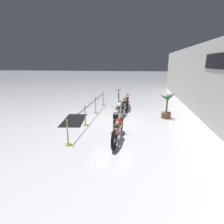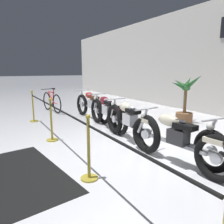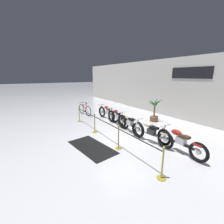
{
  "view_description": "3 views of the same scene",
  "coord_description": "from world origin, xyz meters",
  "px_view_note": "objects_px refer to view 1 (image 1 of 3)",
  "views": [
    {
      "loc": [
        9.28,
        1.51,
        3.09
      ],
      "look_at": [
        0.8,
        0.2,
        0.67
      ],
      "focal_mm": 28.0,
      "sensor_mm": 36.0,
      "label": 1
    },
    {
      "loc": [
        4.12,
        -2.41,
        1.71
      ],
      "look_at": [
        -1.37,
        0.76,
        0.48
      ],
      "focal_mm": 35.0,
      "sensor_mm": 36.0,
      "label": 2
    },
    {
      "loc": [
        5.87,
        -4.45,
        3.0
      ],
      "look_at": [
        -1.41,
        0.2,
        0.89
      ],
      "focal_mm": 24.0,
      "sensor_mm": 36.0,
      "label": 3
    }
  ],
  "objects_px": {
    "floor_banner": "(74,120)",
    "stanchion_mid_left": "(96,108)",
    "stanchion_far_left": "(96,102)",
    "motorcycle_red_0": "(127,101)",
    "motorcycle_cream_2": "(119,111)",
    "potted_palm_left_of_row": "(167,106)",
    "motorcycle_maroon_1": "(124,106)",
    "bicycle": "(119,97)",
    "motorcycle_cream_3": "(115,120)",
    "stanchion_far_right": "(68,136)",
    "stanchion_mid_right": "(85,119)",
    "motorcycle_red_4": "(118,130)"
  },
  "relations": [
    {
      "from": "stanchion_far_left",
      "to": "stanchion_mid_left",
      "type": "relative_size",
      "value": 6.52
    },
    {
      "from": "bicycle",
      "to": "stanchion_far_left",
      "type": "height_order",
      "value": "stanchion_far_left"
    },
    {
      "from": "stanchion_far_right",
      "to": "floor_banner",
      "type": "xyz_separation_m",
      "value": [
        -2.96,
        -0.89,
        -0.35
      ]
    },
    {
      "from": "bicycle",
      "to": "potted_palm_left_of_row",
      "type": "height_order",
      "value": "potted_palm_left_of_row"
    },
    {
      "from": "motorcycle_maroon_1",
      "to": "stanchion_far_left",
      "type": "relative_size",
      "value": 0.34
    },
    {
      "from": "stanchion_mid_left",
      "to": "floor_banner",
      "type": "relative_size",
      "value": 0.44
    },
    {
      "from": "motorcycle_red_4",
      "to": "bicycle",
      "type": "bearing_deg",
      "value": -173.64
    },
    {
      "from": "bicycle",
      "to": "potted_palm_left_of_row",
      "type": "distance_m",
      "value": 5.24
    },
    {
      "from": "motorcycle_maroon_1",
      "to": "stanchion_mid_right",
      "type": "relative_size",
      "value": 2.21
    },
    {
      "from": "stanchion_mid_right",
      "to": "stanchion_far_left",
      "type": "bearing_deg",
      "value": 180.0
    },
    {
      "from": "motorcycle_maroon_1",
      "to": "stanchion_mid_right",
      "type": "bearing_deg",
      "value": -33.9
    },
    {
      "from": "motorcycle_cream_2",
      "to": "bicycle",
      "type": "relative_size",
      "value": 1.33
    },
    {
      "from": "stanchion_mid_left",
      "to": "floor_banner",
      "type": "height_order",
      "value": "stanchion_mid_left"
    },
    {
      "from": "bicycle",
      "to": "stanchion_far_right",
      "type": "relative_size",
      "value": 1.68
    },
    {
      "from": "motorcycle_cream_2",
      "to": "stanchion_far_right",
      "type": "distance_m",
      "value": 3.81
    },
    {
      "from": "motorcycle_red_0",
      "to": "floor_banner",
      "type": "relative_size",
      "value": 1.02
    },
    {
      "from": "motorcycle_maroon_1",
      "to": "motorcycle_red_4",
      "type": "height_order",
      "value": "motorcycle_maroon_1"
    },
    {
      "from": "stanchion_mid_right",
      "to": "floor_banner",
      "type": "bearing_deg",
      "value": -128.96
    },
    {
      "from": "motorcycle_maroon_1",
      "to": "bicycle",
      "type": "xyz_separation_m",
      "value": [
        -3.44,
        -0.73,
        -0.08
      ]
    },
    {
      "from": "stanchion_far_left",
      "to": "floor_banner",
      "type": "xyz_separation_m",
      "value": [
        1.66,
        -0.89,
        -0.69
      ]
    },
    {
      "from": "potted_palm_left_of_row",
      "to": "stanchion_far_left",
      "type": "height_order",
      "value": "potted_palm_left_of_row"
    },
    {
      "from": "motorcycle_cream_3",
      "to": "motorcycle_red_4",
      "type": "xyz_separation_m",
      "value": [
        1.29,
        0.27,
        -0.0
      ]
    },
    {
      "from": "motorcycle_cream_2",
      "to": "potted_palm_left_of_row",
      "type": "height_order",
      "value": "potted_palm_left_of_row"
    },
    {
      "from": "stanchion_far_right",
      "to": "potted_palm_left_of_row",
      "type": "bearing_deg",
      "value": 134.32
    },
    {
      "from": "stanchion_far_left",
      "to": "motorcycle_maroon_1",
      "type": "bearing_deg",
      "value": 96.42
    },
    {
      "from": "stanchion_mid_right",
      "to": "stanchion_far_right",
      "type": "bearing_deg",
      "value": 0.0
    },
    {
      "from": "stanchion_far_left",
      "to": "stanchion_mid_left",
      "type": "xyz_separation_m",
      "value": [
        0.16,
        0.0,
        -0.33
      ]
    },
    {
      "from": "motorcycle_maroon_1",
      "to": "motorcycle_cream_2",
      "type": "bearing_deg",
      "value": -6.3
    },
    {
      "from": "potted_palm_left_of_row",
      "to": "floor_banner",
      "type": "distance_m",
      "value": 5.34
    },
    {
      "from": "motorcycle_maroon_1",
      "to": "bicycle",
      "type": "bearing_deg",
      "value": -168.07
    },
    {
      "from": "motorcycle_red_4",
      "to": "stanchion_mid_left",
      "type": "distance_m",
      "value": 4.21
    },
    {
      "from": "motorcycle_red_4",
      "to": "bicycle",
      "type": "distance_m",
      "value": 7.62
    },
    {
      "from": "motorcycle_red_0",
      "to": "stanchion_far_left",
      "type": "distance_m",
      "value": 2.43
    },
    {
      "from": "bicycle",
      "to": "floor_banner",
      "type": "height_order",
      "value": "bicycle"
    },
    {
      "from": "floor_banner",
      "to": "stanchion_mid_left",
      "type": "bearing_deg",
      "value": 141.25
    },
    {
      "from": "motorcycle_cream_2",
      "to": "bicycle",
      "type": "xyz_separation_m",
      "value": [
        -4.8,
        -0.58,
        -0.08
      ]
    },
    {
      "from": "potted_palm_left_of_row",
      "to": "floor_banner",
      "type": "height_order",
      "value": "potted_palm_left_of_row"
    },
    {
      "from": "stanchion_mid_left",
      "to": "stanchion_far_right",
      "type": "bearing_deg",
      "value": 0.0
    },
    {
      "from": "motorcycle_cream_2",
      "to": "motorcycle_cream_3",
      "type": "distance_m",
      "value": 1.49
    },
    {
      "from": "motorcycle_cream_3",
      "to": "floor_banner",
      "type": "bearing_deg",
      "value": -111.74
    },
    {
      "from": "stanchion_mid_left",
      "to": "stanchion_mid_right",
      "type": "xyz_separation_m",
      "value": [
        2.22,
        0.0,
        0.0
      ]
    },
    {
      "from": "motorcycle_red_0",
      "to": "stanchion_far_right",
      "type": "height_order",
      "value": "stanchion_far_right"
    },
    {
      "from": "floor_banner",
      "to": "stanchion_mid_right",
      "type": "bearing_deg",
      "value": 43.06
    },
    {
      "from": "stanchion_mid_right",
      "to": "motorcycle_red_0",
      "type": "bearing_deg",
      "value": 154.61
    },
    {
      "from": "motorcycle_maroon_1",
      "to": "stanchion_far_left",
      "type": "xyz_separation_m",
      "value": [
        0.2,
        -1.73,
        0.21
      ]
    },
    {
      "from": "stanchion_far_left",
      "to": "motorcycle_red_0",
      "type": "bearing_deg",
      "value": 129.57
    },
    {
      "from": "motorcycle_cream_2",
      "to": "stanchion_far_left",
      "type": "height_order",
      "value": "stanchion_far_left"
    },
    {
      "from": "motorcycle_maroon_1",
      "to": "motorcycle_cream_2",
      "type": "relative_size",
      "value": 0.99
    },
    {
      "from": "stanchion_far_right",
      "to": "motorcycle_red_0",
      "type": "bearing_deg",
      "value": 163.19
    },
    {
      "from": "stanchion_far_left",
      "to": "stanchion_mid_right",
      "type": "distance_m",
      "value": 2.41
    }
  ]
}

